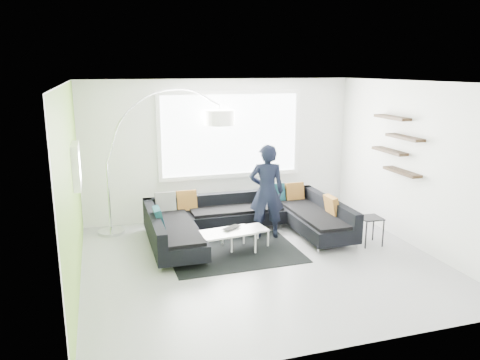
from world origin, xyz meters
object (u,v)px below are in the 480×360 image
object	(u,v)px
coffee_table	(236,239)
side_table	(370,231)
arc_lamp	(107,164)
sectional_sofa	(247,222)
person	(267,192)
laptop	(234,229)

from	to	relation	value
coffee_table	side_table	distance (m)	2.33
coffee_table	arc_lamp	size ratio (longest dim) A/B	0.43
sectional_sofa	person	xyz separation A→B (m)	(0.39, 0.03, 0.53)
arc_lamp	laptop	world-z (taller)	arc_lamp
coffee_table	person	bearing A→B (deg)	24.26
coffee_table	person	xyz separation A→B (m)	(0.70, 0.43, 0.67)
coffee_table	arc_lamp	xyz separation A→B (m)	(-2.00, 1.45, 1.14)
arc_lamp	person	xyz separation A→B (m)	(2.70, -1.02, -0.47)
coffee_table	person	distance (m)	1.06
coffee_table	laptop	distance (m)	0.21
sectional_sofa	person	bearing A→B (deg)	4.29
sectional_sofa	laptop	bearing A→B (deg)	-129.86
coffee_table	side_table	xyz separation A→B (m)	(2.29, -0.45, 0.06)
arc_lamp	person	size ratio (longest dim) A/B	1.55
arc_lamp	coffee_table	bearing A→B (deg)	-36.61
coffee_table	side_table	size ratio (longest dim) A/B	2.29
sectional_sofa	coffee_table	world-z (taller)	sectional_sofa
laptop	coffee_table	bearing A→B (deg)	0.46
sectional_sofa	laptop	xyz separation A→B (m)	(-0.36, -0.43, 0.06)
side_table	laptop	size ratio (longest dim) A/B	1.16
side_table	coffee_table	bearing A→B (deg)	168.77
sectional_sofa	laptop	distance (m)	0.57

